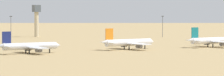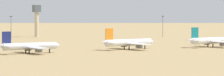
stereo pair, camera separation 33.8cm
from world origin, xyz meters
name	(u,v)px [view 1 (the left image)]	position (x,y,z in m)	size (l,w,h in m)	color
ground	(124,50)	(0.00, 0.00, 0.00)	(4000.00, 4000.00, 0.00)	tan
parked_jet_navy_2	(29,46)	(-55.97, -2.70, 3.58)	(33.00, 27.62, 10.93)	silver
parked_jet_orange_3	(128,43)	(2.34, -0.57, 3.76)	(34.72, 29.26, 11.46)	white
parked_jet_teal_4	(212,41)	(54.40, -6.74, 3.73)	(34.36, 28.77, 11.38)	white
control_tower	(36,18)	(27.78, 169.34, 14.74)	(5.20, 5.20, 24.43)	#C6B793
light_pole_west	(163,25)	(107.10, 114.89, 9.29)	(1.80, 0.50, 16.14)	#59595E
light_pole_east	(11,26)	(-6.46, 137.81, 9.47)	(1.80, 0.50, 16.51)	#59595E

